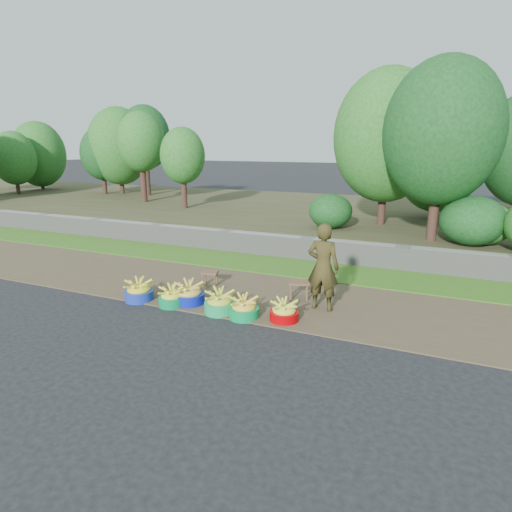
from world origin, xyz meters
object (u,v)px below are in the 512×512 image
at_px(basin_e, 244,308).
at_px(vendor_woman, 323,267).
at_px(basin_b, 172,297).
at_px(basin_c, 189,294).
at_px(basin_f, 284,312).
at_px(basin_d, 220,303).
at_px(stool_left, 210,274).
at_px(stool_right, 299,285).
at_px(basin_a, 139,291).

height_order(basin_e, vendor_woman, vendor_woman).
bearing_deg(basin_b, vendor_woman, 19.19).
relative_size(basin_c, vendor_woman, 0.36).
bearing_deg(basin_f, basin_b, -175.94).
relative_size(basin_d, vendor_woman, 0.35).
relative_size(stool_left, stool_right, 0.81).
relative_size(basin_d, basin_e, 1.07).
bearing_deg(basin_c, basin_a, -167.28).
xyz_separation_m(basin_b, stool_right, (1.95, 1.18, 0.13)).
xyz_separation_m(basin_a, basin_b, (0.70, 0.02, -0.02)).
xyz_separation_m(basin_d, stool_right, (1.02, 1.13, 0.11)).
xyz_separation_m(basin_a, basin_c, (0.93, 0.21, 0.01)).
height_order(basin_a, basin_c, basin_c).
bearing_deg(basin_d, basin_c, 168.51).
relative_size(basin_b, stool_right, 1.04).
bearing_deg(vendor_woman, stool_left, -6.39).
relative_size(basin_a, basin_f, 1.11).
relative_size(basin_b, basin_e, 0.96).
distance_m(basin_a, stool_right, 2.91).
bearing_deg(basin_a, basin_e, 0.84).
bearing_deg(stool_right, basin_c, -149.86).
bearing_deg(basin_f, stool_right, 95.32).
distance_m(basin_c, basin_f, 1.81).
relative_size(basin_f, stool_left, 1.27).
xyz_separation_m(basin_c, stool_right, (1.71, 0.99, 0.10)).
bearing_deg(stool_right, basin_d, -131.96).
relative_size(basin_a, stool_left, 1.41).
xyz_separation_m(basin_e, basin_f, (0.65, 0.13, -0.01)).
bearing_deg(basin_b, stool_left, 86.66).
height_order(basin_e, basin_f, basin_e).
distance_m(basin_b, stool_left, 1.23).
relative_size(basin_a, stool_right, 1.15).
height_order(basin_a, stool_right, basin_a).
bearing_deg(basin_c, vendor_woman, 16.63).
height_order(basin_a, basin_e, basin_a).
distance_m(basin_e, basin_f, 0.66).
xyz_separation_m(basin_c, basin_e, (1.16, -0.18, -0.02)).
relative_size(basin_e, vendor_woman, 0.33).
bearing_deg(stool_left, basin_b, -93.34).
bearing_deg(basin_a, basin_f, 3.44).
bearing_deg(basin_f, basin_d, -175.17).
bearing_deg(basin_d, stool_left, 126.11).
height_order(basin_b, stool_right, same).
bearing_deg(basin_c, basin_e, -8.82).
height_order(stool_left, stool_right, stool_right).
relative_size(basin_c, stool_right, 1.20).
xyz_separation_m(basin_e, vendor_woman, (1.07, 0.85, 0.60)).
height_order(basin_a, stool_left, basin_a).
distance_m(basin_c, stool_right, 1.98).
xyz_separation_m(basin_c, vendor_woman, (2.23, 0.67, 0.59)).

